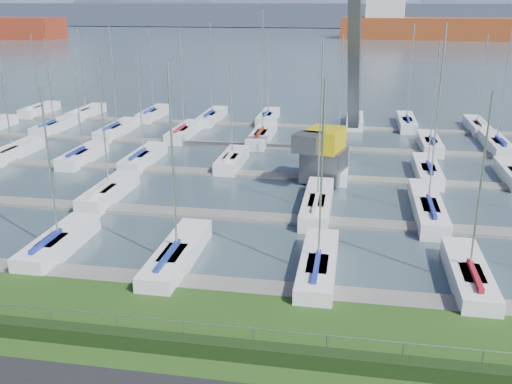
# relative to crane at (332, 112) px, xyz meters

# --- Properties ---
(water) EXTENTS (800.00, 540.00, 0.20)m
(water) POSITION_rel_crane_xyz_m (-3.81, 233.74, -5.73)
(water) COLOR #3D5059
(hedge) EXTENTS (80.00, 0.70, 0.70)m
(hedge) POSITION_rel_crane_xyz_m (-3.81, -26.66, -4.98)
(hedge) COLOR black
(hedge) RESTS_ON grass
(fence) EXTENTS (80.00, 0.04, 0.04)m
(fence) POSITION_rel_crane_xyz_m (-3.81, -26.26, -4.13)
(fence) COLOR gray
(fence) RESTS_ON grass
(foothill) EXTENTS (900.00, 80.00, 12.00)m
(foothill) POSITION_rel_crane_xyz_m (-3.81, 303.74, 0.67)
(foothill) COLOR #3D4459
(foothill) RESTS_ON water
(docks) EXTENTS (90.00, 41.60, 0.25)m
(docks) POSITION_rel_crane_xyz_m (-3.81, -0.26, -5.55)
(docks) COLOR slate
(docks) RESTS_ON water
(crane) EXTENTS (5.15, 13.44, 22.35)m
(crane) POSITION_rel_crane_xyz_m (0.00, 0.00, 0.00)
(crane) COLOR #525359
(crane) RESTS_ON water
(cargo_ship_mid) EXTENTS (107.03, 27.54, 21.50)m
(cargo_ship_mid) POSITION_rel_crane_xyz_m (43.71, 184.54, -1.84)
(cargo_ship_mid) COLOR brown
(cargo_ship_mid) RESTS_ON water
(sailboat_fleet) EXTENTS (75.00, 49.87, 13.63)m
(sailboat_fleet) POSITION_rel_crane_xyz_m (-5.47, 2.57, 0.02)
(sailboat_fleet) COLOR #1F509E
(sailboat_fleet) RESTS_ON water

